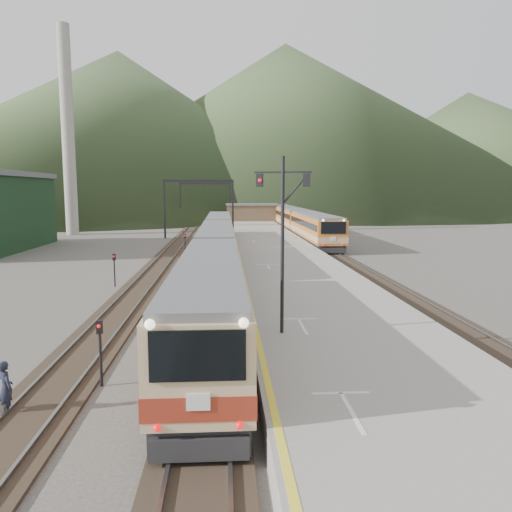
{
  "coord_description": "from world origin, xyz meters",
  "views": [
    {
      "loc": [
        0.64,
        -13.75,
        6.55
      ],
      "look_at": [
        2.81,
        20.63,
        2.0
      ],
      "focal_mm": 35.0,
      "sensor_mm": 36.0,
      "label": 1
    }
  ],
  "objects": [
    {
      "name": "track_second",
      "position": [
        11.5,
        40.0,
        0.07
      ],
      "size": [
        2.6,
        200.0,
        0.23
      ],
      "color": "black",
      "rests_on": "ground"
    },
    {
      "name": "signal_mast",
      "position": [
        2.85,
        5.18,
        5.17
      ],
      "size": [
        2.13,
        0.75,
        6.82
      ],
      "color": "black",
      "rests_on": "platform"
    },
    {
      "name": "hill_a",
      "position": [
        -40.0,
        190.0,
        30.0
      ],
      "size": [
        180.0,
        180.0,
        60.0
      ],
      "primitive_type": "cone",
      "color": "#364D2B",
      "rests_on": "ground"
    },
    {
      "name": "station_shed",
      "position": [
        5.6,
        78.0,
        2.57
      ],
      "size": [
        9.4,
        4.4,
        3.1
      ],
      "color": "brown",
      "rests_on": "platform"
    },
    {
      "name": "main_train",
      "position": [
        0.0,
        24.81,
        1.87
      ],
      "size": [
        2.69,
        55.17,
        3.28
      ],
      "color": "tan",
      "rests_on": "track_main"
    },
    {
      "name": "hill_c",
      "position": [
        110.0,
        210.0,
        25.0
      ],
      "size": [
        160.0,
        160.0,
        50.0
      ],
      "primitive_type": "cone",
      "color": "#364D2B",
      "rests_on": "ground"
    },
    {
      "name": "ground",
      "position": [
        0.0,
        0.0,
        0.0
      ],
      "size": [
        400.0,
        400.0,
        0.0
      ],
      "primitive_type": "plane",
      "color": "#47423D",
      "rests_on": "ground"
    },
    {
      "name": "smokestack",
      "position": [
        -22.0,
        62.0,
        15.0
      ],
      "size": [
        1.8,
        1.8,
        30.0
      ],
      "primitive_type": "cylinder",
      "color": "#9E998E",
      "rests_on": "ground"
    },
    {
      "name": "track_main",
      "position": [
        0.0,
        40.0,
        0.07
      ],
      "size": [
        2.6,
        200.0,
        0.23
      ],
      "color": "black",
      "rests_on": "ground"
    },
    {
      "name": "short_signal_a",
      "position": [
        -3.54,
        2.64,
        1.46
      ],
      "size": [
        0.25,
        0.21,
        2.27
      ],
      "color": "black",
      "rests_on": "ground"
    },
    {
      "name": "gantry_far",
      "position": [
        -2.85,
        80.0,
        5.59
      ],
      "size": [
        9.55,
        0.25,
        8.0
      ],
      "color": "black",
      "rests_on": "ground"
    },
    {
      "name": "hill_b",
      "position": [
        30.0,
        230.0,
        37.5
      ],
      "size": [
        220.0,
        220.0,
        75.0
      ],
      "primitive_type": "cone",
      "color": "#364D2B",
      "rests_on": "ground"
    },
    {
      "name": "short_signal_c",
      "position": [
        -6.89,
        20.36,
        1.46
      ],
      "size": [
        0.26,
        0.23,
        2.27
      ],
      "color": "black",
      "rests_on": "ground"
    },
    {
      "name": "gantry_near",
      "position": [
        -2.85,
        55.0,
        5.59
      ],
      "size": [
        9.55,
        0.25,
        8.0
      ],
      "color": "black",
      "rests_on": "ground"
    },
    {
      "name": "track_far",
      "position": [
        -5.0,
        40.0,
        0.07
      ],
      "size": [
        2.6,
        200.0,
        0.23
      ],
      "color": "black",
      "rests_on": "ground"
    },
    {
      "name": "worker",
      "position": [
        -5.79,
        0.61,
        0.82
      ],
      "size": [
        0.7,
        0.7,
        1.64
      ],
      "primitive_type": "imported",
      "rotation": [
        0.0,
        0.0,
        2.36
      ],
      "color": "black",
      "rests_on": "ground"
    },
    {
      "name": "short_signal_b",
      "position": [
        -3.3,
        35.77,
        1.46
      ],
      "size": [
        0.23,
        0.17,
        2.27
      ],
      "color": "black",
      "rests_on": "ground"
    },
    {
      "name": "second_train",
      "position": [
        11.5,
        66.96,
        2.11
      ],
      "size": [
        3.08,
        63.22,
        3.77
      ],
      "color": "#C96E2A",
      "rests_on": "track_second"
    },
    {
      "name": "platform",
      "position": [
        5.6,
        38.0,
        0.5
      ],
      "size": [
        8.0,
        100.0,
        1.0
      ],
      "primitive_type": "cube",
      "color": "gray",
      "rests_on": "ground"
    }
  ]
}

